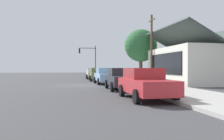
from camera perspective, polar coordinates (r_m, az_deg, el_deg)
name	(u,v)px	position (r m, az deg, el deg)	size (l,w,h in m)	color
ground_plane	(79,85)	(22.12, -7.73, -3.62)	(120.00, 120.00, 0.00)	#424244
sidewalk_curb	(138,84)	(23.12, 6.29, -3.25)	(60.00, 4.20, 0.16)	#B2AFA8
car_ivory	(93,73)	(35.02, -4.45, -0.75)	(4.83, 2.15, 1.59)	silver
car_olive	(98,74)	(29.61, -3.44, -0.99)	(4.41, 2.12, 1.59)	olive
car_skyblue	(105,76)	(23.83, -1.62, -1.36)	(4.44, 1.93, 1.59)	#8CB7E0
car_charcoal	(121,78)	(17.67, 2.26, -2.02)	(4.51, 2.19, 1.59)	#2D3035
car_cherry	(145,83)	(12.46, 7.81, -3.09)	(4.67, 2.05, 1.59)	red
storefront_building	(197,64)	(26.15, 19.43, 1.29)	(10.04, 7.46, 5.66)	silver
shade_tree	(141,46)	(31.11, 6.82, 5.72)	(4.15, 4.15, 6.52)	brown
traffic_light_main	(89,56)	(39.49, -5.47, 3.27)	(0.37, 2.79, 5.20)	#383833
utility_pole_wooden	(152,47)	(27.31, 9.35, 5.41)	(1.80, 0.24, 7.50)	brown
fire_hydrant_red	(126,80)	(22.00, 3.37, -2.35)	(0.22, 0.22, 0.71)	red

